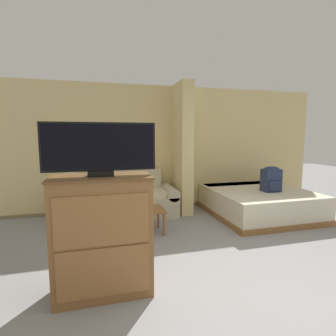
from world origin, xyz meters
TOP-DOWN VIEW (x-y plane):
  - ground_plane at (0.00, 0.00)m, footprint 20.00×20.00m
  - wall_back at (-0.00, 3.56)m, footprint 6.85×0.16m
  - wall_partition_pillar at (0.10, 3.13)m, footprint 0.24×0.75m
  - couch at (-0.99, 3.08)m, footprint 1.81×0.84m
  - coffee_table at (-0.90, 2.12)m, footprint 0.70×0.46m
  - side_table at (-2.06, 3.09)m, footprint 0.43×0.43m
  - table_lamp at (-2.06, 3.09)m, footprint 0.35×0.35m
  - tv_dresser at (-1.54, 0.63)m, footprint 0.96×0.47m
  - tv at (-1.54, 0.63)m, footprint 1.06×0.16m
  - bed at (1.49, 2.52)m, footprint 1.84×1.90m
  - backpack at (1.62, 2.31)m, footprint 0.33×0.26m

SIDE VIEW (x-z plane):
  - ground_plane at x=0.00m, z-range 0.00..0.00m
  - bed at x=1.49m, z-range 0.01..0.51m
  - couch at x=-0.99m, z-range -0.13..0.76m
  - coffee_table at x=-0.90m, z-range 0.15..0.54m
  - side_table at x=-2.06m, z-range 0.19..0.78m
  - tv_dresser at x=-1.54m, z-range 0.00..1.19m
  - backpack at x=1.62m, z-range 0.51..0.99m
  - table_lamp at x=-2.06m, z-range 0.66..1.06m
  - wall_back at x=0.00m, z-range -0.01..2.59m
  - wall_partition_pillar at x=0.10m, z-range 0.00..2.60m
  - tv at x=-1.54m, z-range 1.19..1.70m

